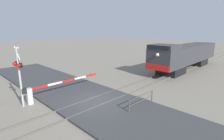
{
  "coord_description": "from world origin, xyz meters",
  "views": [
    {
      "loc": [
        9.47,
        -7.84,
        5.47
      ],
      "look_at": [
        -0.98,
        2.71,
        1.96
      ],
      "focal_mm": 27.77,
      "sensor_mm": 36.0,
      "label": 1
    }
  ],
  "objects_px": {
    "locomotive": "(186,55)",
    "crossing_signal": "(19,70)",
    "crossing_gate": "(43,90)",
    "guard_railing": "(141,99)"
  },
  "relations": [
    {
      "from": "crossing_signal",
      "to": "guard_railing",
      "type": "relative_size",
      "value": 1.51
    },
    {
      "from": "locomotive",
      "to": "crossing_signal",
      "type": "relative_size",
      "value": 3.6
    },
    {
      "from": "crossing_signal",
      "to": "crossing_gate",
      "type": "bearing_deg",
      "value": 92.34
    },
    {
      "from": "locomotive",
      "to": "crossing_gate",
      "type": "relative_size",
      "value": 2.24
    },
    {
      "from": "locomotive",
      "to": "guard_railing",
      "type": "xyz_separation_m",
      "value": [
        2.86,
        -14.37,
        -1.37
      ]
    },
    {
      "from": "crossing_gate",
      "to": "guard_railing",
      "type": "xyz_separation_m",
      "value": [
        6.2,
        4.4,
        -0.23
      ]
    },
    {
      "from": "locomotive",
      "to": "guard_railing",
      "type": "relative_size",
      "value": 5.45
    },
    {
      "from": "locomotive",
      "to": "crossing_signal",
      "type": "distance_m",
      "value": 20.58
    },
    {
      "from": "crossing_gate",
      "to": "guard_railing",
      "type": "distance_m",
      "value": 7.61
    },
    {
      "from": "crossing_signal",
      "to": "guard_railing",
      "type": "xyz_separation_m",
      "value": [
        6.14,
        5.93,
        -2.1
      ]
    }
  ]
}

